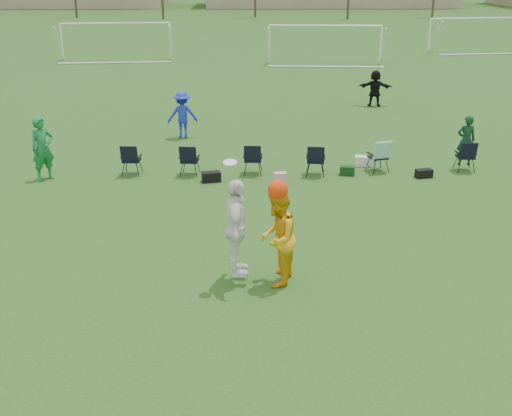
{
  "coord_description": "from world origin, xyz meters",
  "views": [
    {
      "loc": [
        -1.19,
        -11.01,
        6.09
      ],
      "look_at": [
        -0.99,
        1.73,
        1.25
      ],
      "focal_mm": 45.0,
      "sensor_mm": 36.0,
      "label": 1
    }
  ],
  "objects_px": {
    "fielder_black": "(375,88)",
    "goal_left": "(116,31)",
    "fielder_green_near": "(43,149)",
    "goal_mid": "(325,33)",
    "center_contest": "(259,233)",
    "fielder_blue": "(182,115)",
    "goal_right": "(477,25)"
  },
  "relations": [
    {
      "from": "goal_left",
      "to": "fielder_green_near",
      "type": "bearing_deg",
      "value": -89.11
    },
    {
      "from": "fielder_green_near",
      "to": "fielder_blue",
      "type": "distance_m",
      "value": 6.2
    },
    {
      "from": "fielder_green_near",
      "to": "goal_mid",
      "type": "height_order",
      "value": "goal_mid"
    },
    {
      "from": "fielder_green_near",
      "to": "goal_mid",
      "type": "xyz_separation_m",
      "value": [
        11.28,
        24.41,
        0.96
      ]
    },
    {
      "from": "fielder_black",
      "to": "fielder_blue",
      "type": "bearing_deg",
      "value": 46.01
    },
    {
      "from": "fielder_green_near",
      "to": "goal_left",
      "type": "relative_size",
      "value": 0.26
    },
    {
      "from": "fielder_black",
      "to": "goal_left",
      "type": "distance_m",
      "value": 21.62
    },
    {
      "from": "center_contest",
      "to": "goal_mid",
      "type": "xyz_separation_m",
      "value": [
        4.94,
        31.28,
        0.82
      ]
    },
    {
      "from": "fielder_blue",
      "to": "goal_left",
      "type": "relative_size",
      "value": 0.24
    },
    {
      "from": "center_contest",
      "to": "goal_left",
      "type": "distance_m",
      "value": 34.5
    },
    {
      "from": "fielder_green_near",
      "to": "fielder_black",
      "type": "xyz_separation_m",
      "value": [
        11.99,
        10.6,
        -0.14
      ]
    },
    {
      "from": "goal_right",
      "to": "goal_left",
      "type": "bearing_deg",
      "value": -179.25
    },
    {
      "from": "fielder_blue",
      "to": "fielder_black",
      "type": "xyz_separation_m",
      "value": [
        8.27,
        5.63,
        -0.05
      ]
    },
    {
      "from": "fielder_blue",
      "to": "goal_mid",
      "type": "height_order",
      "value": "goal_mid"
    },
    {
      "from": "center_contest",
      "to": "goal_right",
      "type": "relative_size",
      "value": 0.36
    },
    {
      "from": "goal_mid",
      "to": "fielder_green_near",
      "type": "bearing_deg",
      "value": -110.8
    },
    {
      "from": "center_contest",
      "to": "goal_mid",
      "type": "relative_size",
      "value": 0.35
    },
    {
      "from": "goal_left",
      "to": "goal_mid",
      "type": "height_order",
      "value": "same"
    },
    {
      "from": "fielder_blue",
      "to": "goal_left",
      "type": "bearing_deg",
      "value": -83.8
    },
    {
      "from": "fielder_blue",
      "to": "goal_right",
      "type": "xyz_separation_m",
      "value": [
        19.56,
        25.44,
        1.05
      ]
    },
    {
      "from": "fielder_green_near",
      "to": "fielder_black",
      "type": "height_order",
      "value": "fielder_green_near"
    },
    {
      "from": "goal_left",
      "to": "goal_mid",
      "type": "relative_size",
      "value": 1.0
    },
    {
      "from": "fielder_blue",
      "to": "goal_right",
      "type": "distance_m",
      "value": 32.11
    },
    {
      "from": "fielder_green_near",
      "to": "center_contest",
      "type": "xyz_separation_m",
      "value": [
        6.34,
        -6.87,
        0.15
      ]
    },
    {
      "from": "fielder_black",
      "to": "center_contest",
      "type": "xyz_separation_m",
      "value": [
        -5.65,
        -17.47,
        0.29
      ]
    },
    {
      "from": "goal_mid",
      "to": "goal_right",
      "type": "height_order",
      "value": "same"
    },
    {
      "from": "center_contest",
      "to": "goal_left",
      "type": "bearing_deg",
      "value": 105.23
    },
    {
      "from": "fielder_black",
      "to": "goal_mid",
      "type": "xyz_separation_m",
      "value": [
        -0.71,
        13.81,
        1.1
      ]
    },
    {
      "from": "center_contest",
      "to": "goal_mid",
      "type": "bearing_deg",
      "value": 81.03
    },
    {
      "from": "fielder_blue",
      "to": "center_contest",
      "type": "xyz_separation_m",
      "value": [
        2.63,
        -11.84,
        0.24
      ]
    },
    {
      "from": "goal_mid",
      "to": "goal_right",
      "type": "xyz_separation_m",
      "value": [
        12.0,
        6.0,
        0.0
      ]
    },
    {
      "from": "fielder_blue",
      "to": "goal_left",
      "type": "height_order",
      "value": "goal_left"
    }
  ]
}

